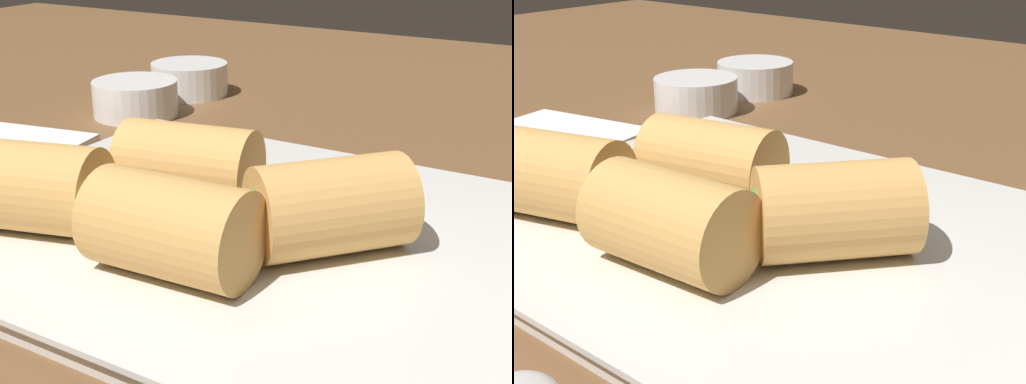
# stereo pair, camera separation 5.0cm
# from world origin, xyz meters

# --- Properties ---
(table_surface) EXTENTS (1.80, 1.40, 0.02)m
(table_surface) POSITION_xyz_m (0.00, 0.00, 0.01)
(table_surface) COLOR brown
(table_surface) RESTS_ON ground
(serving_plate) EXTENTS (0.34, 0.27, 0.01)m
(serving_plate) POSITION_xyz_m (-0.00, 0.01, 0.03)
(serving_plate) COLOR silver
(serving_plate) RESTS_ON table_surface
(roll_front_left) EXTENTS (0.09, 0.07, 0.05)m
(roll_front_left) POSITION_xyz_m (-0.10, -0.06, 0.06)
(roll_front_left) COLOR #DBA356
(roll_front_left) RESTS_ON serving_plate
(roll_front_right) EXTENTS (0.08, 0.09, 0.05)m
(roll_front_right) POSITION_xyz_m (0.04, -0.00, 0.06)
(roll_front_right) COLOR #DBA356
(roll_front_right) RESTS_ON serving_plate
(roll_back_left) EXTENTS (0.08, 0.05, 0.05)m
(roll_back_left) POSITION_xyz_m (-0.01, -0.06, 0.06)
(roll_back_left) COLOR #DBA356
(roll_back_left) RESTS_ON serving_plate
(roll_back_right) EXTENTS (0.09, 0.06, 0.05)m
(roll_back_right) POSITION_xyz_m (-0.05, 0.01, 0.06)
(roll_back_right) COLOR #DBA356
(roll_back_right) RESTS_ON serving_plate
(dipping_bowl_near) EXTENTS (0.07, 0.07, 0.03)m
(dipping_bowl_near) POSITION_xyz_m (-0.23, 0.18, 0.04)
(dipping_bowl_near) COLOR white
(dipping_bowl_near) RESTS_ON table_surface
(dipping_bowl_far) EXTENTS (0.07, 0.07, 0.03)m
(dipping_bowl_far) POSITION_xyz_m (-0.23, 0.27, 0.04)
(dipping_bowl_far) COLOR white
(dipping_bowl_far) RESTS_ON table_surface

